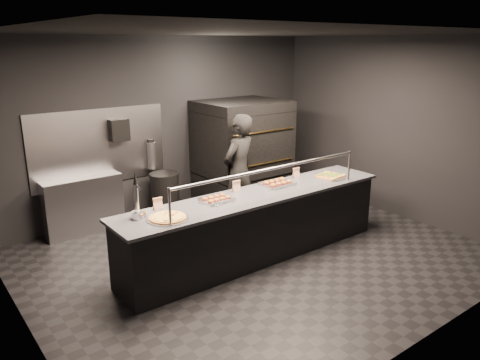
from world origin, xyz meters
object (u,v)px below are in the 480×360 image
(prep_shelf, at_px, (83,205))
(beer_tap, at_px, (137,206))
(square_pizza, at_px, (330,176))
(trash_bin, at_px, (165,196))
(towel_dispenser, at_px, (119,130))
(service_counter, at_px, (257,225))
(slider_tray_b, at_px, (278,183))
(slider_tray_a, at_px, (217,199))
(pizza_oven, at_px, (242,153))
(worker, at_px, (239,172))
(round_pizza, at_px, (168,218))
(fire_extinguisher, at_px, (151,155))

(prep_shelf, xyz_separation_m, beer_tap, (-0.09, -2.19, 0.63))
(square_pizza, bearing_deg, trash_bin, 128.85)
(towel_dispenser, distance_m, beer_tap, 2.44)
(service_counter, distance_m, prep_shelf, 2.82)
(beer_tap, xyz_separation_m, slider_tray_b, (2.19, 0.02, -0.13))
(slider_tray_a, bearing_deg, beer_tap, 178.32)
(prep_shelf, bearing_deg, slider_tray_b, -45.94)
(square_pizza, xyz_separation_m, trash_bin, (-1.70, 2.11, -0.54))
(beer_tap, bearing_deg, pizza_oven, 31.45)
(service_counter, height_order, square_pizza, service_counter)
(pizza_oven, relative_size, prep_shelf, 1.59)
(service_counter, xyz_separation_m, square_pizza, (1.40, -0.03, 0.47))
(towel_dispenser, xyz_separation_m, worker, (1.40, -1.32, -0.63))
(prep_shelf, distance_m, square_pizza, 3.84)
(pizza_oven, height_order, trash_bin, pizza_oven)
(worker, bearing_deg, slider_tray_a, 24.57)
(service_counter, relative_size, worker, 2.24)
(worker, bearing_deg, slider_tray_b, 72.99)
(beer_tap, distance_m, slider_tray_a, 1.10)
(beer_tap, bearing_deg, trash_bin, 54.45)
(slider_tray_a, bearing_deg, trash_bin, 81.34)
(towel_dispenser, bearing_deg, pizza_oven, -13.14)
(slider_tray_a, height_order, trash_bin, slider_tray_a)
(towel_dispenser, distance_m, square_pizza, 3.40)
(slider_tray_a, distance_m, worker, 1.47)
(pizza_oven, height_order, round_pizza, pizza_oven)
(towel_dispenser, distance_m, trash_bin, 1.33)
(slider_tray_a, relative_size, square_pizza, 1.01)
(service_counter, distance_m, beer_tap, 1.80)
(towel_dispenser, relative_size, trash_bin, 0.44)
(square_pizza, relative_size, worker, 0.25)
(pizza_oven, height_order, fire_extinguisher, pizza_oven)
(service_counter, height_order, slider_tray_b, service_counter)
(fire_extinguisher, relative_size, worker, 0.28)
(towel_dispenser, relative_size, round_pizza, 0.71)
(square_pizza, bearing_deg, pizza_oven, 95.91)
(pizza_oven, height_order, towel_dispenser, pizza_oven)
(fire_extinguisher, bearing_deg, pizza_oven, -17.89)
(slider_tray_b, xyz_separation_m, worker, (0.00, 0.92, -0.03))
(service_counter, bearing_deg, beer_tap, 175.49)
(fire_extinguisher, height_order, beer_tap, beer_tap)
(pizza_oven, height_order, slider_tray_a, pizza_oven)
(towel_dispenser, relative_size, worker, 0.19)
(fire_extinguisher, distance_m, round_pizza, 2.71)
(pizza_oven, xyz_separation_m, prep_shelf, (-2.80, 0.42, -0.52))
(pizza_oven, bearing_deg, prep_shelf, 171.46)
(service_counter, xyz_separation_m, pizza_oven, (1.20, 1.90, 0.50))
(service_counter, distance_m, slider_tray_a, 0.78)
(pizza_oven, bearing_deg, slider_tray_b, -111.81)
(slider_tray_a, xyz_separation_m, slider_tray_b, (1.10, 0.05, 0.00))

